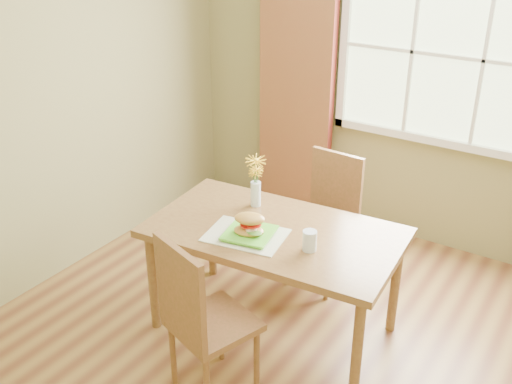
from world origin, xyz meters
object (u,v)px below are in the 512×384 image
at_px(croissant_sandwich, 249,225).
at_px(water_glass, 310,241).
at_px(flower_vase, 256,177).
at_px(chair_near, 199,315).
at_px(chair_far, 327,214).
at_px(dining_table, 274,240).

bearing_deg(croissant_sandwich, water_glass, -9.69).
distance_m(croissant_sandwich, flower_vase, 0.42).
distance_m(croissant_sandwich, water_glass, 0.36).
xyz_separation_m(chair_near, chair_far, (0.03, 1.40, -0.02)).
relative_size(dining_table, chair_near, 1.57).
distance_m(dining_table, chair_far, 0.71).
distance_m(dining_table, chair_near, 0.71).
relative_size(dining_table, water_glass, 12.98).
bearing_deg(croissant_sandwich, dining_table, 45.67).
bearing_deg(flower_vase, dining_table, -37.31).
height_order(chair_near, water_glass, chair_near).
bearing_deg(dining_table, chair_far, 85.05).
distance_m(chair_near, chair_far, 1.40).
relative_size(chair_far, water_glass, 7.87).
distance_m(chair_near, croissant_sandwich, 0.61).
relative_size(chair_near, chair_far, 1.05).
height_order(dining_table, chair_far, chair_far).
distance_m(chair_far, flower_vase, 0.70).
distance_m(dining_table, water_glass, 0.33).
height_order(dining_table, chair_near, chair_near).
height_order(croissant_sandwich, flower_vase, flower_vase).
xyz_separation_m(chair_far, croissant_sandwich, (-0.08, -0.86, 0.29)).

